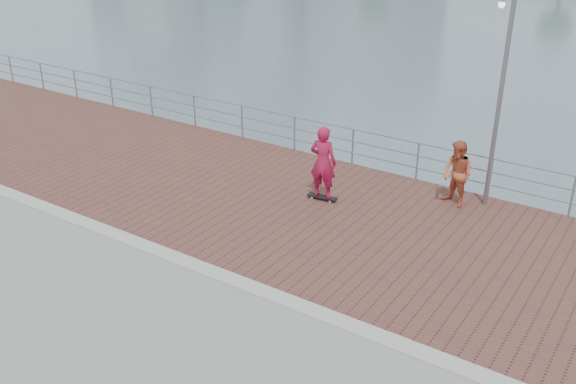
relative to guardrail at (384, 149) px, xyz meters
The scene contains 8 objects.
water 7.50m from the guardrail, 90.00° to the right, with size 400.00×400.00×0.00m, color slate.
brick_lane 3.47m from the guardrail, 90.00° to the right, with size 40.00×6.80×0.02m, color brown.
curb 7.03m from the guardrail, 90.00° to the right, with size 40.00×0.40×0.06m, color #B7B5AD.
guardrail is the anchor object (origin of this frame).
street_lamp 4.76m from the guardrail, 16.29° to the right, with size 0.42×1.23×5.81m.
skateboard 2.73m from the guardrail, 100.75° to the right, with size 0.83×0.31×0.09m.
skateboarder 2.70m from the guardrail, 100.75° to the right, with size 0.71×0.47×1.95m, color #B61843.
bystander 2.70m from the guardrail, 21.59° to the right, with size 0.84×0.66×1.73m, color #CE613C.
Camera 1 is at (7.18, -8.80, 7.41)m, focal length 40.00 mm.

